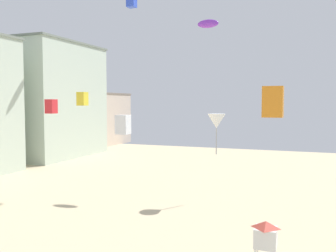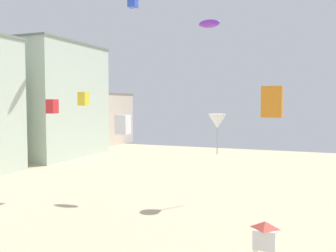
{
  "view_description": "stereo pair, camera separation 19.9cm",
  "coord_description": "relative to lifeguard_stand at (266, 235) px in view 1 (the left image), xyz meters",
  "views": [
    {
      "loc": [
        13.69,
        -8.24,
        8.57
      ],
      "look_at": [
        5.01,
        14.46,
        7.03
      ],
      "focal_mm": 39.62,
      "sensor_mm": 36.0,
      "label": 1
    },
    {
      "loc": [
        13.88,
        -8.17,
        8.57
      ],
      "look_at": [
        5.01,
        14.46,
        7.03
      ],
      "focal_mm": 39.62,
      "sensor_mm": 36.0,
      "label": 2
    }
  ],
  "objects": [
    {
      "name": "kite_white_delta",
      "position": [
        -5.68,
        12.84,
        5.09
      ],
      "size": [
        1.58,
        1.58,
        3.59
      ],
      "color": "white"
    },
    {
      "name": "kite_red_box",
      "position": [
        -18.63,
        6.9,
        6.4
      ],
      "size": [
        0.77,
        0.77,
        1.21
      ],
      "color": "red"
    },
    {
      "name": "kite_purple_parafoil",
      "position": [
        -8.11,
        18.91,
        14.91
      ],
      "size": [
        2.23,
        0.62,
        0.87
      ],
      "color": "purple"
    },
    {
      "name": "lifeguard_stand",
      "position": [
        0.0,
        0.0,
        0.0
      ],
      "size": [
        1.1,
        1.1,
        2.55
      ],
      "rotation": [
        0.0,
        0.0,
        0.24
      ],
      "color": "white",
      "rests_on": "ground"
    },
    {
      "name": "kite_white_box_2",
      "position": [
        -8.78,
        1.24,
        5.38
      ],
      "size": [
        0.75,
        0.75,
        1.18
      ],
      "color": "white"
    },
    {
      "name": "kite_yellow_box",
      "position": [
        -18.12,
        10.8,
        7.08
      ],
      "size": [
        0.81,
        0.81,
        1.28
      ],
      "color": "yellow"
    },
    {
      "name": "kite_blue_box",
      "position": [
        -16.72,
        18.49,
        17.99
      ],
      "size": [
        0.93,
        0.93,
        1.46
      ],
      "color": "blue"
    },
    {
      "name": "boardwalk_hotel_far",
      "position": [
        -40.16,
        47.0,
        3.42
      ],
      "size": [
        11.74,
        12.77,
        10.5
      ],
      "color": "#C6B29E",
      "rests_on": "ground"
    },
    {
      "name": "kite_orange_box",
      "position": [
        0.25,
        -0.08,
        6.77
      ],
      "size": [
        0.97,
        0.97,
        1.53
      ],
      "color": "orange"
    },
    {
      "name": "boardwalk_hotel_mid",
      "position": [
        -40.16,
        29.6,
        7.11
      ],
      "size": [
        18.04,
        16.84,
        17.88
      ],
      "color": "#B7C6B2",
      "rests_on": "ground"
    }
  ]
}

